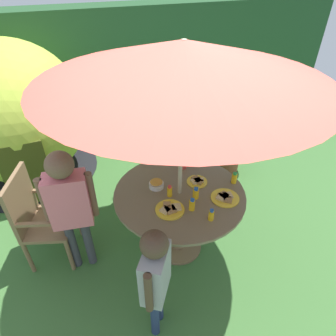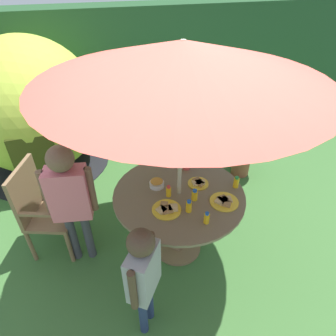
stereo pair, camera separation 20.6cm
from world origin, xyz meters
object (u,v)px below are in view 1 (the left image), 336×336
at_px(potted_plant, 233,142).
at_px(plate_center_back, 170,209).
at_px(child_in_white_shirt, 150,133).
at_px(child_in_pink_shirt, 69,200).
at_px(juice_bottle_far_right, 211,215).
at_px(cup_near, 183,165).
at_px(dome_tent, 16,114).
at_px(juice_bottle_near_right, 234,178).
at_px(juice_bottle_center_front, 170,191).
at_px(juice_bottle_near_left, 192,205).
at_px(garden_table, 179,208).
at_px(patio_umbrella, 184,60).
at_px(wooden_chair, 38,214).
at_px(plate_back_edge, 197,181).
at_px(child_in_grey_shirt, 155,273).
at_px(juice_bottle_mid_left, 196,193).
at_px(snack_bowl, 156,184).
at_px(plate_far_left, 225,197).

relative_size(potted_plant, plate_center_back, 2.99).
bearing_deg(child_in_white_shirt, child_in_pink_shirt, -49.72).
height_order(juice_bottle_far_right, cup_near, juice_bottle_far_right).
relative_size(dome_tent, juice_bottle_near_right, 15.61).
bearing_deg(juice_bottle_center_front, juice_bottle_near_left, -66.14).
distance_m(garden_table, patio_umbrella, 1.37).
relative_size(wooden_chair, plate_back_edge, 5.02).
relative_size(dome_tent, plate_center_back, 7.20).
bearing_deg(child_in_pink_shirt, juice_bottle_near_right, 1.07).
bearing_deg(dome_tent, cup_near, -49.02).
xyz_separation_m(juice_bottle_near_left, juice_bottle_near_right, (0.53, 0.17, -0.00)).
bearing_deg(wooden_chair, juice_bottle_near_right, -86.48).
bearing_deg(plate_back_edge, wooden_chair, 164.83).
xyz_separation_m(patio_umbrella, juice_bottle_near_left, (0.00, -0.24, -1.11)).
xyz_separation_m(child_in_grey_shirt, juice_bottle_mid_left, (0.60, 0.54, 0.09)).
height_order(wooden_chair, juice_bottle_near_left, wooden_chair).
relative_size(juice_bottle_near_right, juice_bottle_center_front, 1.04).
height_order(child_in_grey_shirt, juice_bottle_near_right, child_in_grey_shirt).
relative_size(juice_bottle_near_left, juice_bottle_center_front, 1.06).
relative_size(garden_table, snack_bowl, 8.73).
bearing_deg(wooden_chair, juice_bottle_mid_left, -93.10).
bearing_deg(garden_table, potted_plant, 37.10).
distance_m(plate_back_edge, cup_near, 0.27).
xyz_separation_m(snack_bowl, juice_bottle_near_left, (0.17, -0.40, 0.02)).
xyz_separation_m(patio_umbrella, child_in_white_shirt, (0.06, 0.92, -1.04)).
bearing_deg(juice_bottle_mid_left, plate_back_edge, 58.08).
bearing_deg(juice_bottle_near_left, plate_center_back, 159.37).
height_order(plate_center_back, juice_bottle_near_right, juice_bottle_near_right).
height_order(garden_table, potted_plant, garden_table).
height_order(child_in_grey_shirt, plate_far_left, child_in_grey_shirt).
bearing_deg(juice_bottle_far_right, dome_tent, 119.72).
bearing_deg(juice_bottle_center_front, patio_umbrella, 3.30).
relative_size(patio_umbrella, plate_far_left, 8.34).
relative_size(garden_table, child_in_grey_shirt, 1.08).
xyz_separation_m(garden_table, child_in_grey_shirt, (-0.50, -0.66, 0.16)).
distance_m(child_in_grey_shirt, juice_bottle_far_right, 0.65).
distance_m(wooden_chair, juice_bottle_mid_left, 1.49).
bearing_deg(cup_near, plate_center_back, -125.99).
distance_m(juice_bottle_far_right, cup_near, 0.75).
distance_m(child_in_pink_shirt, plate_far_left, 1.34).
height_order(child_in_pink_shirt, cup_near, child_in_pink_shirt).
bearing_deg(wooden_chair, cup_near, -74.68).
relative_size(plate_back_edge, juice_bottle_far_right, 1.79).
xyz_separation_m(potted_plant, juice_bottle_mid_left, (-1.17, -1.09, 0.35)).
xyz_separation_m(garden_table, dome_tent, (-1.33, 2.07, 0.33)).
bearing_deg(dome_tent, plate_center_back, -63.13).
bearing_deg(plate_center_back, cup_near, 54.01).
bearing_deg(potted_plant, juice_bottle_near_left, -136.47).
xyz_separation_m(wooden_chair, juice_bottle_near_left, (1.25, -0.71, 0.27)).
relative_size(juice_bottle_center_front, cup_near, 1.54).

